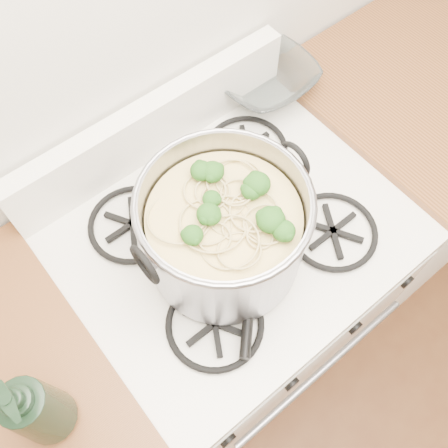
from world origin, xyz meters
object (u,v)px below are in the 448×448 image
Objects in this scene: spatula at (255,242)px; bottle at (31,407)px; stock_pot at (224,230)px; glass_bowl at (263,82)px; gas_range at (231,301)px.

bottle reaches higher than spatula.
stock_pot is 0.46m from bottle.
glass_bowl is at bearing 22.71° from bottle.
glass_bowl is 0.41× the size of bottle.
spatula reaches higher than gas_range.
stock_pot is (-0.06, -0.04, 0.59)m from gas_range.
spatula is (0.01, -0.06, 0.50)m from gas_range.
bottle is (-0.52, -0.10, 0.61)m from gas_range.
gas_range is at bearing 142.36° from spatula.
spatula is at bearing 2.65° from bottle.
spatula is 0.47m from glass_bowl.
stock_pot is 1.19× the size of spatula.
gas_range is 0.50m from spatula.
gas_range is at bearing 33.14° from stock_pot.
glass_bowl is at bearing 40.21° from gas_range.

